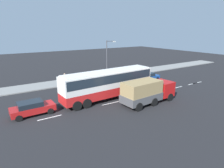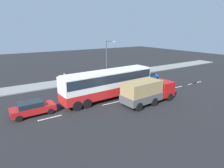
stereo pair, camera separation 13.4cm
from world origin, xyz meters
TOP-DOWN VIEW (x-y plane):
  - ground_plane at (0.00, 0.00)m, footprint 120.00×120.00m
  - sidewalk_curb at (0.00, 9.56)m, footprint 80.00×4.00m
  - lane_centreline at (1.38, -2.41)m, footprint 38.82×0.16m
  - coach_bus at (1.00, -0.82)m, footprint 12.53×3.19m
  - cargo_truck at (4.02, -4.70)m, footprint 7.24×2.95m
  - car_red_compact at (-8.24, -0.76)m, footprint 4.37×1.99m
  - car_blue_saloon at (11.11, 2.90)m, footprint 4.70×2.09m
  - pedestrian_near_curb at (-1.31, 9.01)m, footprint 0.32×0.32m
  - street_lamp at (6.24, 7.86)m, footprint 1.86×0.24m

SIDE VIEW (x-z plane):
  - ground_plane at x=0.00m, z-range 0.00..0.00m
  - lane_centreline at x=1.38m, z-range 0.00..0.01m
  - sidewalk_curb at x=0.00m, z-range 0.00..0.15m
  - car_blue_saloon at x=11.11m, z-range 0.05..1.50m
  - car_red_compact at x=-8.24m, z-range 0.05..1.53m
  - pedestrian_near_curb at x=-1.31m, z-range 0.27..1.88m
  - cargo_truck at x=4.02m, z-range 0.10..2.95m
  - coach_bus at x=1.00m, z-range 0.43..4.07m
  - street_lamp at x=6.24m, z-range 0.68..7.34m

